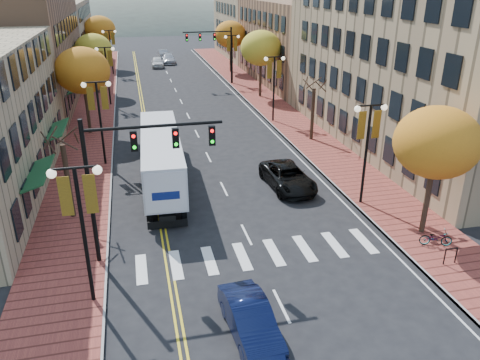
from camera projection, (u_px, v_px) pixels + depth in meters
ground at (268, 278)px, 20.96m from camera, size 200.00×200.00×0.00m
sidewalk_left at (96, 109)px, 48.15m from camera, size 4.00×85.00×0.15m
sidewalk_right at (264, 100)px, 51.91m from camera, size 4.00×85.00×0.15m
building_left_mid at (9, 53)px, 47.47m from camera, size 12.00×24.00×11.00m
building_left_far at (46, 35)px, 70.15m from camera, size 12.00×26.00×9.50m
building_right_near at (441, 47)px, 36.19m from camera, size 15.00×28.00×15.00m
building_right_mid at (315, 41)px, 60.45m from camera, size 15.00×24.00×10.00m
building_right_far at (268, 23)px, 79.95m from camera, size 15.00×20.00×11.00m
tree_left_a at (68, 181)px, 25.36m from camera, size 0.28×0.28×4.20m
tree_left_b at (82, 71)px, 38.42m from camera, size 4.48×4.48×7.21m
tree_left_c at (94, 50)px, 52.90m from camera, size 4.16×4.16×6.69m
tree_left_d at (100, 30)px, 68.80m from camera, size 4.61×4.61×7.42m
tree_right_a at (437, 143)px, 22.64m from camera, size 4.16×4.16×6.69m
tree_right_b at (313, 114)px, 38.07m from camera, size 0.28×0.28×4.20m
tree_right_c at (261, 48)px, 51.13m from camera, size 4.48×4.48×7.21m
tree_right_d at (230, 34)px, 65.52m from camera, size 4.35×4.35×7.00m
lamp_left_a at (80, 210)px, 17.71m from camera, size 1.96×0.36×6.05m
lamp_left_b at (99, 107)px, 32.03m from camera, size 1.96×0.36×6.05m
lamp_left_c at (106, 65)px, 48.14m from camera, size 1.96×0.36×6.05m
lamp_left_d at (110, 43)px, 64.25m from camera, size 1.96×0.36×6.05m
lamp_right_a at (368, 135)px, 26.21m from camera, size 1.96×0.36×6.05m
lamp_right_b at (274, 76)px, 42.32m from camera, size 1.96×0.36×6.05m
lamp_right_c at (232, 50)px, 58.43m from camera, size 1.96×0.36×6.05m
traffic_mast_near at (132, 162)px, 20.56m from camera, size 6.10×0.35×7.00m
traffic_mast_far at (216, 45)px, 57.76m from camera, size 6.10×0.34×7.00m
semi_truck at (161, 152)px, 30.25m from camera, size 2.77×14.27×3.55m
navy_sedan at (250, 320)px, 17.34m from camera, size 1.77×4.31×1.39m
black_suv at (288, 177)px, 29.84m from camera, size 2.72×5.39×1.46m
car_far_white at (157, 62)px, 71.48m from camera, size 1.92×4.46×1.50m
car_far_silver at (168, 59)px, 74.72m from camera, size 2.11×5.00×1.44m
car_far_oncoming at (163, 54)px, 79.30m from camera, size 1.98×4.65×1.49m
bicycle at (436, 238)px, 23.12m from camera, size 1.67×1.04×0.83m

